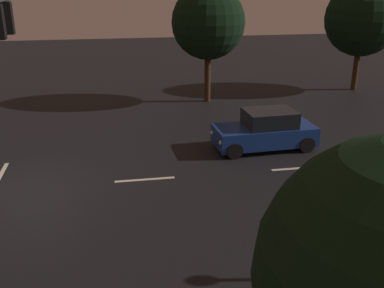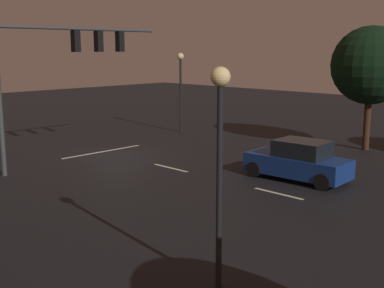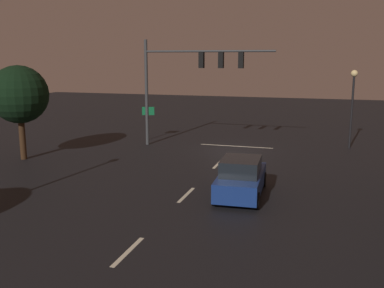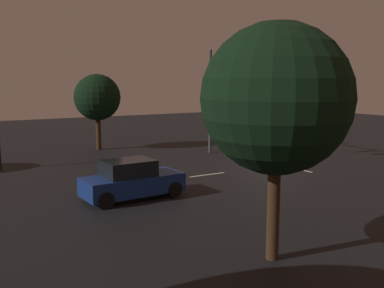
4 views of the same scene
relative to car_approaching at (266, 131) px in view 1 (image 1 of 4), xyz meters
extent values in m
plane|color=black|center=(2.31, -9.38, -0.80)|extent=(80.00, 80.00, 0.00)
cube|color=black|center=(1.88, -9.51, 4.99)|extent=(0.32, 0.36, 1.00)
sphere|color=black|center=(1.88, -9.70, 4.99)|extent=(0.20, 0.20, 0.20)
sphere|color=#19F24C|center=(1.88, -9.70, 4.67)|extent=(0.20, 0.20, 0.20)
cube|color=beige|center=(2.31, -5.38, -0.79)|extent=(0.16, 2.20, 0.01)
cube|color=beige|center=(2.31, 0.62, -0.79)|extent=(0.16, 2.20, 0.01)
cube|color=navy|center=(0.00, -0.05, -0.18)|extent=(2.01, 4.38, 0.80)
cube|color=black|center=(-0.01, 0.15, 0.56)|extent=(1.70, 2.18, 0.68)
cylinder|color=black|center=(0.92, -1.60, -0.46)|extent=(0.25, 0.69, 0.68)
cylinder|color=black|center=(-0.76, -1.69, -0.46)|extent=(0.25, 0.69, 0.68)
cylinder|color=black|center=(0.76, 1.59, -0.46)|extent=(0.25, 0.69, 0.68)
cylinder|color=black|center=(-0.92, 1.51, -0.46)|extent=(0.25, 0.69, 0.68)
sphere|color=#F9EFC6|center=(0.76, -2.13, -0.13)|extent=(0.20, 0.20, 0.20)
sphere|color=#F9EFC6|center=(-0.54, -2.20, -0.13)|extent=(0.20, 0.20, 0.20)
cylinder|color=#382314|center=(-9.28, 9.21, 0.59)|extent=(0.36, 0.36, 2.77)
sphere|color=black|center=(-9.28, 9.21, 3.70)|extent=(4.61, 4.61, 4.61)
cylinder|color=#382314|center=(-8.07, -0.87, 0.71)|extent=(0.36, 0.36, 3.01)
sphere|color=black|center=(-8.07, -0.87, 3.78)|extent=(4.16, 4.16, 4.16)
camera|label=1|loc=(17.43, -6.27, 6.28)|focal=42.08mm
camera|label=2|loc=(17.84, 11.18, 4.67)|focal=47.04mm
camera|label=3|loc=(-3.28, 18.21, 5.13)|focal=40.94mm
camera|label=4|loc=(-17.06, 7.19, 4.26)|focal=40.75mm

